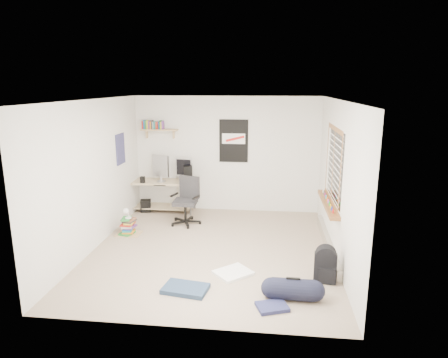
# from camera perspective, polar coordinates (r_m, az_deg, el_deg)

# --- Properties ---
(floor) EXTENTS (4.00, 4.50, 0.01)m
(floor) POSITION_cam_1_polar(r_m,az_deg,el_deg) (6.89, -1.67, -10.07)
(floor) COLOR gray
(floor) RESTS_ON ground
(ceiling) EXTENTS (4.00, 4.50, 0.01)m
(ceiling) POSITION_cam_1_polar(r_m,az_deg,el_deg) (6.32, -1.83, 11.29)
(ceiling) COLOR white
(ceiling) RESTS_ON ground
(back_wall) EXTENTS (4.00, 0.01, 2.50)m
(back_wall) POSITION_cam_1_polar(r_m,az_deg,el_deg) (8.69, 0.40, 3.53)
(back_wall) COLOR silver
(back_wall) RESTS_ON ground
(left_wall) EXTENTS (0.01, 4.50, 2.50)m
(left_wall) POSITION_cam_1_polar(r_m,az_deg,el_deg) (7.06, -18.07, 0.57)
(left_wall) COLOR silver
(left_wall) RESTS_ON ground
(right_wall) EXTENTS (0.01, 4.50, 2.50)m
(right_wall) POSITION_cam_1_polar(r_m,az_deg,el_deg) (6.52, 15.98, -0.32)
(right_wall) COLOR silver
(right_wall) RESTS_ON ground
(desk) EXTENTS (1.54, 1.04, 0.65)m
(desk) POSITION_cam_1_polar(r_m,az_deg,el_deg) (8.89, -8.63, -2.25)
(desk) COLOR tan
(desk) RESTS_ON floor
(monitor_left) EXTENTS (0.43, 0.27, 0.46)m
(monitor_left) POSITION_cam_1_polar(r_m,az_deg,el_deg) (8.66, -9.00, 0.82)
(monitor_left) COLOR #B7B7BC
(monitor_left) RESTS_ON desk
(monitor_right) EXTENTS (0.36, 0.13, 0.39)m
(monitor_right) POSITION_cam_1_polar(r_m,az_deg,el_deg) (8.66, -5.75, 0.67)
(monitor_right) COLOR #AFB0B5
(monitor_right) RESTS_ON desk
(pc_tower) EXTENTS (0.26, 0.41, 0.40)m
(pc_tower) POSITION_cam_1_polar(r_m,az_deg,el_deg) (8.64, -5.15, 0.69)
(pc_tower) COLOR black
(pc_tower) RESTS_ON desk
(keyboard) EXTENTS (0.37, 0.14, 0.02)m
(keyboard) POSITION_cam_1_polar(r_m,az_deg,el_deg) (8.59, -9.40, -0.82)
(keyboard) COLOR black
(keyboard) RESTS_ON desk
(speaker_left) EXTENTS (0.09, 0.09, 0.18)m
(speaker_left) POSITION_cam_1_polar(r_m,az_deg,el_deg) (8.67, -11.55, -0.24)
(speaker_left) COLOR black
(speaker_left) RESTS_ON desk
(speaker_right) EXTENTS (0.11, 0.11, 0.20)m
(speaker_right) POSITION_cam_1_polar(r_m,az_deg,el_deg) (8.42, -5.16, -0.36)
(speaker_right) COLOR black
(speaker_right) RESTS_ON desk
(office_chair) EXTENTS (0.76, 0.76, 0.95)m
(office_chair) POSITION_cam_1_polar(r_m,az_deg,el_deg) (7.97, -5.57, -3.06)
(office_chair) COLOR #272629
(office_chair) RESTS_ON floor
(wall_shelf) EXTENTS (0.80, 0.22, 0.24)m
(wall_shelf) POSITION_cam_1_polar(r_m,az_deg,el_deg) (8.77, -9.21, 6.95)
(wall_shelf) COLOR tan
(wall_shelf) RESTS_ON back_wall
(poster_back_wall) EXTENTS (0.62, 0.03, 0.92)m
(poster_back_wall) POSITION_cam_1_polar(r_m,az_deg,el_deg) (8.60, 1.38, 5.45)
(poster_back_wall) COLOR black
(poster_back_wall) RESTS_ON back_wall
(poster_left_wall) EXTENTS (0.02, 0.42, 0.60)m
(poster_left_wall) POSITION_cam_1_polar(r_m,az_deg,el_deg) (8.09, -14.58, 4.17)
(poster_left_wall) COLOR navy
(poster_left_wall) RESTS_ON left_wall
(window) EXTENTS (0.10, 1.50, 1.26)m
(window) POSITION_cam_1_polar(r_m,az_deg,el_deg) (6.76, 15.23, 1.94)
(window) COLOR brown
(window) RESTS_ON right_wall
(baseboard_heater) EXTENTS (0.08, 2.50, 0.18)m
(baseboard_heater) POSITION_cam_1_polar(r_m,az_deg,el_deg) (7.14, 14.60, -8.82)
(baseboard_heater) COLOR #B7B2A8
(baseboard_heater) RESTS_ON floor
(backpack) EXTENTS (0.34, 0.29, 0.42)m
(backpack) POSITION_cam_1_polar(r_m,az_deg,el_deg) (5.97, 14.24, -12.18)
(backpack) COLOR black
(backpack) RESTS_ON floor
(duffel_bag) EXTENTS (0.29, 0.29, 0.55)m
(duffel_bag) POSITION_cam_1_polar(r_m,az_deg,el_deg) (5.45, 9.79, -15.29)
(duffel_bag) COLOR black
(duffel_bag) RESTS_ON floor
(tshirt) EXTENTS (0.65, 0.64, 0.04)m
(tshirt) POSITION_cam_1_polar(r_m,az_deg,el_deg) (6.06, 1.32, -13.25)
(tshirt) COLOR white
(tshirt) RESTS_ON floor
(jeans_a) EXTENTS (0.65, 0.47, 0.07)m
(jeans_a) POSITION_cam_1_polar(r_m,az_deg,el_deg) (5.64, -5.52, -15.34)
(jeans_a) COLOR #21334C
(jeans_a) RESTS_ON floor
(jeans_b) EXTENTS (0.45, 0.39, 0.05)m
(jeans_b) POSITION_cam_1_polar(r_m,az_deg,el_deg) (5.27, 6.89, -17.66)
(jeans_b) COLOR #22254E
(jeans_b) RESTS_ON floor
(book_stack) EXTENTS (0.56, 0.51, 0.32)m
(book_stack) POSITION_cam_1_polar(r_m,az_deg,el_deg) (7.70, -13.53, -6.62)
(book_stack) COLOR brown
(book_stack) RESTS_ON floor
(desk_lamp) EXTENTS (0.18, 0.22, 0.19)m
(desk_lamp) POSITION_cam_1_polar(r_m,az_deg,el_deg) (7.60, -13.53, -5.05)
(desk_lamp) COLOR white
(desk_lamp) RESTS_ON book_stack
(subwoofer) EXTENTS (0.27, 0.27, 0.25)m
(subwoofer) POSITION_cam_1_polar(r_m,az_deg,el_deg) (8.94, -11.12, -3.75)
(subwoofer) COLOR black
(subwoofer) RESTS_ON floor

